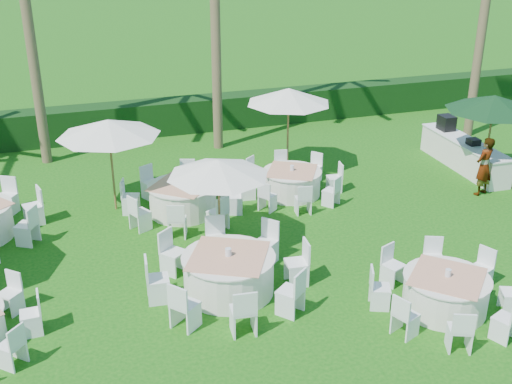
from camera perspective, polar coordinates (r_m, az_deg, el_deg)
ground at (r=13.03m, az=-4.11°, el=-11.28°), size 120.00×120.00×0.00m
hedge at (r=23.56m, az=-11.44°, el=6.28°), size 34.00×1.00×1.20m
banquet_table_b at (r=13.65m, az=-2.44°, el=-7.18°), size 3.48×3.48×1.04m
banquet_table_c at (r=13.65m, az=16.49°, el=-8.51°), size 2.96×2.96×0.93m
banquet_table_e at (r=17.25m, az=-6.54°, el=-0.53°), size 3.20×3.20×0.98m
banquet_table_f at (r=18.28m, az=3.20°, el=0.90°), size 2.95×2.95×0.90m
umbrella_b at (r=14.64m, az=-3.39°, el=2.16°), size 2.39×2.39×2.29m
umbrella_c at (r=17.10m, az=-12.99°, el=5.58°), size 2.71×2.71×2.54m
umbrella_d at (r=19.32m, az=2.92°, el=8.53°), size 2.57×2.57×2.65m
umbrella_green at (r=19.82m, az=20.42°, el=7.42°), size 2.77×2.77×2.63m
buffet_table at (r=21.24m, az=17.95°, el=3.32°), size 0.91×3.91×1.38m
staff_person at (r=19.23m, az=19.61°, el=2.16°), size 0.73×0.61×1.70m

